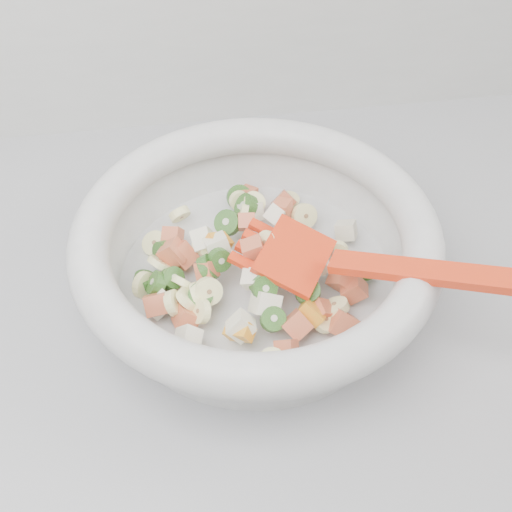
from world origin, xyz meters
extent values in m
cube|color=gray|center=(0.00, 1.45, 0.45)|extent=(2.00, 0.60, 0.90)
cylinder|color=silver|center=(-0.06, 1.43, 0.91)|extent=(0.29, 0.29, 0.02)
torus|color=silver|center=(-0.06, 1.43, 0.98)|extent=(0.35, 0.35, 0.04)
cylinder|color=#FFFDAA|center=(-0.12, 1.38, 0.94)|extent=(0.02, 0.03, 0.03)
cylinder|color=#FFFDAA|center=(-0.05, 1.51, 0.94)|extent=(0.03, 0.03, 0.02)
cylinder|color=#FFFDAA|center=(0.01, 1.49, 0.94)|extent=(0.04, 0.03, 0.04)
cylinder|color=#FFFDAA|center=(-0.13, 1.39, 0.94)|extent=(0.03, 0.04, 0.03)
cylinder|color=#FFFDAA|center=(-0.14, 1.39, 0.94)|extent=(0.02, 0.03, 0.03)
cylinder|color=#FFFDAA|center=(-0.13, 1.52, 0.93)|extent=(0.03, 0.02, 0.03)
cylinder|color=#FFFDAA|center=(0.01, 1.37, 0.93)|extent=(0.04, 0.04, 0.02)
cylinder|color=#FFFDAA|center=(-0.13, 1.42, 0.93)|extent=(0.02, 0.03, 0.03)
cylinder|color=#FFFDAA|center=(-0.06, 1.53, 0.93)|extent=(0.03, 0.02, 0.03)
cylinder|color=#FFFDAA|center=(-0.15, 1.48, 0.92)|extent=(0.04, 0.04, 0.02)
cylinder|color=#FFFDAA|center=(-0.10, 1.45, 0.94)|extent=(0.03, 0.02, 0.04)
cylinder|color=#FFFDAA|center=(-0.12, 1.40, 0.94)|extent=(0.02, 0.03, 0.03)
cylinder|color=#FFFDAA|center=(0.00, 1.35, 0.93)|extent=(0.03, 0.03, 0.02)
cylinder|color=#FFFDAA|center=(-0.06, 1.32, 0.93)|extent=(0.03, 0.03, 0.02)
cylinder|color=#FFFDAA|center=(-0.11, 1.46, 0.94)|extent=(0.02, 0.03, 0.02)
cylinder|color=#FFFDAA|center=(-0.02, 1.44, 0.95)|extent=(0.02, 0.03, 0.03)
cylinder|color=#FFFDAA|center=(-0.15, 1.44, 0.94)|extent=(0.03, 0.03, 0.03)
cylinder|color=#FFFDAA|center=(-0.11, 1.39, 0.94)|extent=(0.03, 0.03, 0.03)
cylinder|color=#FFFDAA|center=(-0.17, 1.43, 0.92)|extent=(0.03, 0.03, 0.04)
cylinder|color=#FFFDAA|center=(-0.06, 1.50, 0.94)|extent=(0.02, 0.02, 0.03)
cylinder|color=#FFFDAA|center=(-0.04, 1.43, 0.96)|extent=(0.03, 0.03, 0.03)
cylinder|color=#FFFDAA|center=(0.00, 1.53, 0.92)|extent=(0.03, 0.04, 0.01)
cylinder|color=#FFFDAA|center=(0.03, 1.43, 0.94)|extent=(0.03, 0.02, 0.03)
cube|color=#D36E42|center=(-0.01, 1.53, 0.92)|extent=(0.03, 0.03, 0.04)
cube|color=#D36E42|center=(0.02, 1.40, 0.94)|extent=(0.04, 0.03, 0.04)
cube|color=#D36E42|center=(-0.02, 1.50, 0.94)|extent=(0.03, 0.03, 0.02)
cube|color=#D36E42|center=(-0.06, 1.47, 0.95)|extent=(0.02, 0.02, 0.02)
cube|color=#D36E42|center=(0.03, 1.38, 0.93)|extent=(0.03, 0.02, 0.03)
cube|color=#D36E42|center=(-0.03, 1.35, 0.93)|extent=(0.03, 0.03, 0.03)
cube|color=#D36E42|center=(-0.13, 1.38, 0.93)|extent=(0.03, 0.03, 0.03)
cube|color=#D36E42|center=(-0.14, 1.48, 0.93)|extent=(0.03, 0.03, 0.03)
cube|color=#D36E42|center=(-0.06, 1.42, 0.96)|extent=(0.03, 0.02, 0.03)
cube|color=#D36E42|center=(-0.11, 1.42, 0.95)|extent=(0.03, 0.03, 0.03)
cube|color=#D36E42|center=(0.00, 1.36, 0.93)|extent=(0.03, 0.02, 0.03)
cube|color=#D36E42|center=(-0.13, 1.45, 0.94)|extent=(0.04, 0.04, 0.04)
cube|color=#D36E42|center=(-0.04, 1.33, 0.93)|extent=(0.02, 0.03, 0.03)
cube|color=#D36E42|center=(-0.16, 1.39, 0.93)|extent=(0.02, 0.03, 0.03)
cube|color=#D36E42|center=(-0.05, 1.54, 0.93)|extent=(0.02, 0.03, 0.02)
cube|color=#D36E42|center=(-0.14, 1.45, 0.94)|extent=(0.04, 0.03, 0.03)
cube|color=#D36E42|center=(0.01, 1.35, 0.93)|extent=(0.03, 0.03, 0.04)
cube|color=#D36E42|center=(-0.01, 1.44, 0.95)|extent=(0.03, 0.03, 0.04)
cylinder|color=#52AA38|center=(-0.15, 1.46, 0.93)|extent=(0.03, 0.03, 0.03)
cylinder|color=#52AA38|center=(-0.09, 1.42, 0.95)|extent=(0.03, 0.02, 0.03)
cylinder|color=#52AA38|center=(-0.06, 1.39, 0.95)|extent=(0.04, 0.03, 0.04)
cylinder|color=#52AA38|center=(-0.06, 1.38, 0.95)|extent=(0.03, 0.02, 0.03)
cylinder|color=#52AA38|center=(-0.17, 1.43, 0.92)|extent=(0.03, 0.03, 0.02)
cylinder|color=#52AA38|center=(0.05, 1.41, 0.93)|extent=(0.03, 0.03, 0.02)
cylinder|color=#52AA38|center=(-0.05, 1.51, 0.94)|extent=(0.03, 0.04, 0.04)
cylinder|color=#52AA38|center=(-0.15, 1.42, 0.93)|extent=(0.02, 0.03, 0.03)
cylinder|color=#52AA38|center=(-0.06, 1.54, 0.93)|extent=(0.03, 0.03, 0.03)
cylinder|color=#52AA38|center=(-0.05, 1.35, 0.94)|extent=(0.03, 0.03, 0.02)
cylinder|color=#52AA38|center=(-0.08, 1.48, 0.95)|extent=(0.03, 0.03, 0.03)
cylinder|color=#52AA38|center=(-0.01, 1.38, 0.94)|extent=(0.03, 0.03, 0.02)
cylinder|color=#52AA38|center=(-0.14, 1.42, 0.93)|extent=(0.03, 0.03, 0.03)
cylinder|color=#52AA38|center=(-0.11, 1.39, 0.94)|extent=(0.03, 0.03, 0.02)
cylinder|color=#52AA38|center=(-0.10, 1.42, 0.95)|extent=(0.03, 0.04, 0.04)
cube|color=silver|center=(-0.06, 1.40, 0.95)|extent=(0.03, 0.03, 0.03)
cube|color=silver|center=(-0.11, 1.46, 0.95)|extent=(0.03, 0.03, 0.04)
cube|color=silver|center=(-0.05, 1.51, 0.93)|extent=(0.03, 0.03, 0.03)
cube|color=silver|center=(-0.15, 1.40, 0.93)|extent=(0.03, 0.03, 0.03)
cube|color=silver|center=(-0.13, 1.35, 0.93)|extent=(0.03, 0.03, 0.03)
cube|color=silver|center=(-0.09, 1.44, 0.95)|extent=(0.03, 0.03, 0.03)
cube|color=silver|center=(0.05, 1.47, 0.93)|extent=(0.03, 0.03, 0.03)
cube|color=silver|center=(-0.03, 1.48, 0.95)|extent=(0.03, 0.03, 0.03)
cube|color=silver|center=(-0.08, 1.35, 0.94)|extent=(0.03, 0.03, 0.03)
cube|color=silver|center=(0.00, 1.41, 0.95)|extent=(0.03, 0.02, 0.02)
cube|color=silver|center=(-0.06, 1.37, 0.94)|extent=(0.03, 0.03, 0.04)
cube|color=silver|center=(0.02, 1.42, 0.94)|extent=(0.04, 0.03, 0.04)
cube|color=gold|center=(-0.09, 1.45, 0.95)|extent=(0.03, 0.03, 0.02)
cube|color=gold|center=(-0.01, 1.36, 0.94)|extent=(0.03, 0.03, 0.03)
cube|color=gold|center=(-0.08, 1.35, 0.94)|extent=(0.03, 0.03, 0.03)
cube|color=red|center=(-0.02, 1.41, 0.96)|extent=(0.09, 0.09, 0.03)
cube|color=red|center=(-0.04, 1.45, 0.96)|extent=(0.03, 0.03, 0.02)
cube|color=red|center=(-0.05, 1.44, 0.96)|extent=(0.03, 0.03, 0.02)
cube|color=red|center=(-0.06, 1.42, 0.96)|extent=(0.03, 0.03, 0.02)
cube|color=red|center=(-0.07, 1.41, 0.96)|extent=(0.03, 0.03, 0.02)
cube|color=red|center=(0.10, 1.33, 1.00)|extent=(0.19, 0.13, 0.06)
camera|label=1|loc=(-0.12, 1.00, 1.41)|focal=45.00mm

